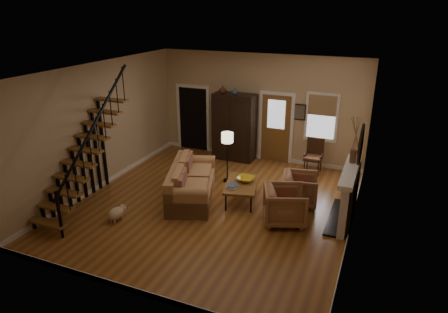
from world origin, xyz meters
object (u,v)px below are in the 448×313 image
at_px(sofa, 192,182).
at_px(floor_lamp, 227,157).
at_px(side_chair, 313,156).
at_px(armchair_left, 285,205).
at_px(armoire, 234,127).
at_px(coffee_table, 241,192).
at_px(armchair_right, 300,189).

bearing_deg(sofa, floor_lamp, 52.16).
bearing_deg(side_chair, armchair_left, -90.71).
xyz_separation_m(armchair_left, floor_lamp, (-2.05, 1.58, 0.29)).
bearing_deg(armoire, armchair_left, -52.69).
height_order(coffee_table, side_chair, side_chair).
bearing_deg(armoire, side_chair, -4.48).
bearing_deg(armoire, coffee_table, -65.19).
bearing_deg(coffee_table, armchair_left, -25.06).
bearing_deg(armoire, armchair_right, -41.01).
height_order(armoire, side_chair, armoire).
relative_size(coffee_table, side_chair, 1.27).
bearing_deg(armchair_left, armchair_right, -26.79).
bearing_deg(floor_lamp, armchair_left, -37.67).
bearing_deg(side_chair, armchair_right, -87.97).
relative_size(sofa, armchair_right, 2.69).
height_order(armoire, armchair_left, armoire).
xyz_separation_m(sofa, side_chair, (2.52, 2.82, 0.07)).
height_order(armoire, armchair_right, armoire).
xyz_separation_m(armoire, sofa, (0.03, -3.02, -0.61)).
bearing_deg(side_chair, coffee_table, -117.40).
bearing_deg(floor_lamp, coffee_table, -51.56).
bearing_deg(sofa, side_chair, 28.65).
xyz_separation_m(armoire, armchair_left, (2.51, -3.30, -0.63)).
distance_m(coffee_table, side_chair, 2.84).
bearing_deg(sofa, armchair_right, -3.70).
xyz_separation_m(armoire, side_chair, (2.55, -0.20, -0.54)).
bearing_deg(side_chair, armoire, 175.52).
relative_size(coffee_table, armchair_left, 1.39).
distance_m(armoire, sofa, 3.08).
xyz_separation_m(armchair_right, side_chair, (-0.07, 2.08, 0.12)).
bearing_deg(armchair_right, armoire, 38.04).
relative_size(armchair_right, side_chair, 0.85).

